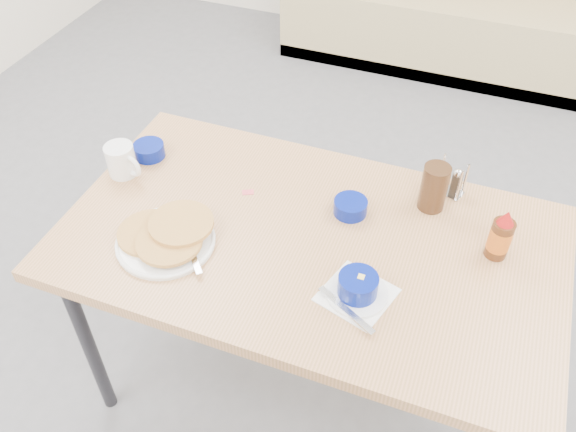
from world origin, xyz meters
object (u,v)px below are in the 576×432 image
(butter_bowl, at_px, (350,207))
(amber_tumbler, at_px, (434,187))
(pancake_plate, at_px, (166,237))
(syrup_bottle, at_px, (501,237))
(condiment_caddy, at_px, (449,181))
(booth_bench, at_px, (445,5))
(creamer_bowl, at_px, (149,150))
(dining_table, at_px, (309,253))
(grits_setting, at_px, (357,288))
(coffee_mug, at_px, (122,160))

(butter_bowl, height_order, amber_tumbler, amber_tumbler)
(pancake_plate, bearing_deg, butter_bowl, 33.79)
(amber_tumbler, bearing_deg, syrup_bottle, -32.46)
(condiment_caddy, bearing_deg, booth_bench, 117.67)
(booth_bench, distance_m, pancake_plate, 2.75)
(booth_bench, relative_size, syrup_bottle, 11.93)
(creamer_bowl, bearing_deg, condiment_caddy, 10.26)
(syrup_bottle, bearing_deg, butter_bowl, 177.36)
(dining_table, relative_size, creamer_bowl, 14.08)
(creamer_bowl, xyz_separation_m, butter_bowl, (0.68, -0.03, -0.00))
(amber_tumbler, height_order, syrup_bottle, syrup_bottle)
(butter_bowl, xyz_separation_m, syrup_bottle, (0.42, -0.02, 0.05))
(condiment_caddy, bearing_deg, grits_setting, -87.38)
(pancake_plate, height_order, butter_bowl, pancake_plate)
(dining_table, xyz_separation_m, syrup_bottle, (0.49, 0.12, 0.13))
(booth_bench, relative_size, butter_bowl, 19.33)
(butter_bowl, xyz_separation_m, amber_tumbler, (0.21, 0.11, 0.05))
(condiment_caddy, xyz_separation_m, syrup_bottle, (0.17, -0.21, 0.03))
(creamer_bowl, bearing_deg, butter_bowl, -2.20)
(coffee_mug, xyz_separation_m, grits_setting, (0.82, -0.21, -0.02))
(coffee_mug, bearing_deg, grits_setting, -14.61)
(pancake_plate, relative_size, amber_tumbler, 2.01)
(coffee_mug, xyz_separation_m, creamer_bowl, (0.03, 0.11, -0.03))
(amber_tumbler, xyz_separation_m, condiment_caddy, (0.04, 0.09, -0.03))
(booth_bench, height_order, amber_tumbler, booth_bench)
(dining_table, distance_m, pancake_plate, 0.41)
(creamer_bowl, bearing_deg, grits_setting, -22.00)
(condiment_caddy, bearing_deg, creamer_bowl, -150.52)
(booth_bench, distance_m, grits_setting, 2.73)
(dining_table, distance_m, syrup_bottle, 0.53)
(grits_setting, height_order, amber_tumbler, amber_tumbler)
(booth_bench, relative_size, dining_table, 1.36)
(butter_bowl, bearing_deg, coffee_mug, -173.66)
(coffee_mug, height_order, amber_tumbler, amber_tumbler)
(booth_bench, height_order, butter_bowl, booth_bench)
(coffee_mug, distance_m, creamer_bowl, 0.11)
(dining_table, bearing_deg, butter_bowl, 61.50)
(booth_bench, relative_size, condiment_caddy, 17.05)
(grits_setting, height_order, syrup_bottle, syrup_bottle)
(syrup_bottle, bearing_deg, grits_setting, -138.89)
(pancake_plate, distance_m, grits_setting, 0.55)
(pancake_plate, height_order, condiment_caddy, condiment_caddy)
(coffee_mug, bearing_deg, creamer_bowl, 74.46)
(butter_bowl, relative_size, syrup_bottle, 0.62)
(amber_tumbler, relative_size, condiment_caddy, 1.31)
(creamer_bowl, bearing_deg, dining_table, -15.42)
(coffee_mug, relative_size, condiment_caddy, 1.17)
(dining_table, distance_m, coffee_mug, 0.65)
(dining_table, bearing_deg, coffee_mug, 174.44)
(dining_table, relative_size, grits_setting, 6.32)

